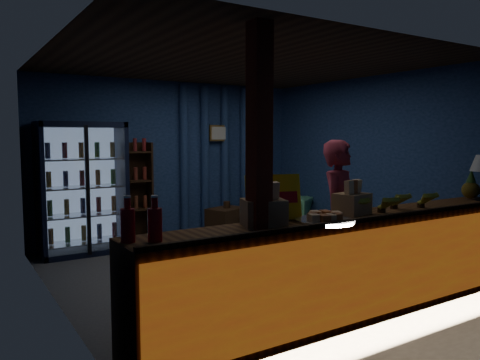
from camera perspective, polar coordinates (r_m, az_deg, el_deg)
name	(u,v)px	position (r m, az deg, el deg)	size (l,w,h in m)	color
ground	(242,267)	(6.17, 0.28, -10.60)	(4.60, 4.60, 0.00)	#515154
room_walls	(242,146)	(5.93, 0.29, 4.13)	(4.60, 4.60, 4.60)	navy
counter	(351,266)	(4.61, 13.36, -10.15)	(4.40, 0.57, 0.99)	brown
support_post	(259,185)	(3.79, 2.34, -0.65)	(0.16, 0.16, 2.60)	maroon
beverage_cooler	(81,189)	(7.15, -18.79, -1.05)	(1.20, 0.62, 1.90)	black
bottle_shelf	(135,194)	(7.54, -12.72, -1.65)	(0.50, 0.28, 1.60)	#372311
curtain_folds	(225,159)	(8.29, -1.83, 2.61)	(1.74, 0.14, 2.50)	navy
framed_picture	(219,133)	(8.17, -2.60, 5.73)	(0.36, 0.04, 0.28)	gold
shopkeeper	(340,216)	(5.24, 12.10, -4.28)	(0.60, 0.40, 1.66)	#9B2A3A
green_chair	(290,214)	(8.31, 6.10, -4.19)	(0.69, 0.71, 0.65)	#61C27F
side_table	(227,224)	(7.60, -1.62, -5.43)	(0.71, 0.61, 0.65)	#372311
yellow_sign	(274,198)	(4.16, 4.12, -2.15)	(0.52, 0.23, 0.41)	yellow
soda_bottles	(141,223)	(3.39, -11.92, -5.17)	(0.27, 0.18, 0.33)	#AF0B13
snack_box_left	(352,202)	(4.62, 13.49, -2.63)	(0.35, 0.31, 0.33)	#A98251
snack_box_centre	(264,210)	(3.91, 2.89, -3.73)	(0.42, 0.38, 0.36)	#A98251
pastry_tray	(325,219)	(4.14, 10.30, -4.73)	(0.52, 0.52, 0.08)	silver
banana_bunches	(392,202)	(4.91, 18.00, -2.54)	(1.17, 0.32, 0.19)	gold
pineapple	(471,187)	(6.16, 26.31, -0.80)	(0.20, 0.20, 0.35)	olive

